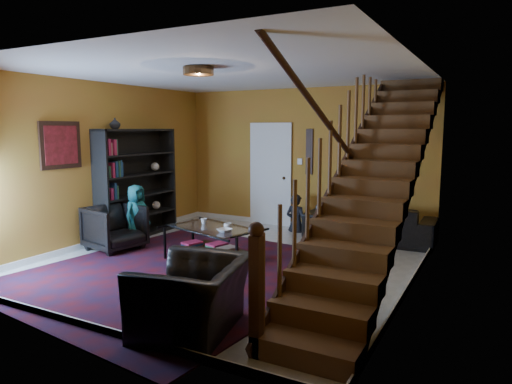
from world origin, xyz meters
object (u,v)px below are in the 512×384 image
at_px(bookshelf, 138,185).
at_px(sofa, 370,222).
at_px(coffee_table, 213,241).
at_px(armchair_right, 193,297).
at_px(armchair_left, 115,228).

xyz_separation_m(bookshelf, sofa, (3.90, 1.70, -0.63)).
height_order(sofa, coffee_table, sofa).
distance_m(bookshelf, sofa, 4.31).
bearing_deg(sofa, bookshelf, 22.26).
xyz_separation_m(bookshelf, armchair_right, (3.31, -2.85, -0.61)).
bearing_deg(sofa, armchair_left, 35.47).
bearing_deg(armchair_right, sofa, 160.80).
bearing_deg(armchair_left, sofa, -42.36).
bearing_deg(bookshelf, sofa, 23.53).
height_order(bookshelf, sofa, bookshelf).
relative_size(bookshelf, armchair_left, 2.42).
relative_size(armchair_left, armchair_right, 0.75).
xyz_separation_m(armchair_left, coffee_table, (1.73, 0.30, -0.08)).
height_order(armchair_left, coffee_table, armchair_left).
height_order(bookshelf, armchair_right, bookshelf).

